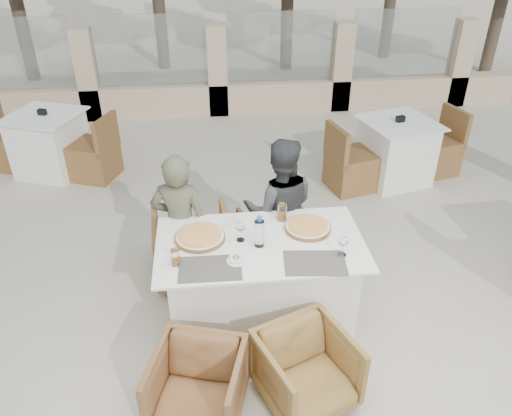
{
  "coord_description": "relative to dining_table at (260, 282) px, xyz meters",
  "views": [
    {
      "loc": [
        -0.26,
        -3.03,
        3.02
      ],
      "look_at": [
        0.12,
        0.35,
        0.9
      ],
      "focal_mm": 35.0,
      "sensor_mm": 36.0,
      "label": 1
    }
  ],
  "objects": [
    {
      "name": "ground",
      "position": [
        -0.12,
        -0.05,
        -0.39
      ],
      "size": [
        80.0,
        80.0,
        0.0
      ],
      "primitive_type": "plane",
      "color": "beige",
      "rests_on": "ground"
    },
    {
      "name": "sand_patch",
      "position": [
        -0.12,
        13.95,
        -0.38
      ],
      "size": [
        30.0,
        16.0,
        0.01
      ],
      "primitive_type": "cube",
      "color": "beige",
      "rests_on": "ground"
    },
    {
      "name": "perimeter_wall_far",
      "position": [
        -0.12,
        4.75,
        0.42
      ],
      "size": [
        10.0,
        0.34,
        1.6
      ],
      "primitive_type": null,
      "color": "beige",
      "rests_on": "ground"
    },
    {
      "name": "dining_table",
      "position": [
        0.0,
        0.0,
        0.0
      ],
      "size": [
        1.6,
        0.9,
        0.77
      ],
      "primitive_type": null,
      "color": "white",
      "rests_on": "ground"
    },
    {
      "name": "placemat_near_left",
      "position": [
        -0.39,
        -0.27,
        0.39
      ],
      "size": [
        0.46,
        0.31,
        0.0
      ],
      "primitive_type": "cube",
      "rotation": [
        0.0,
        0.0,
        -0.03
      ],
      "color": "#58524C",
      "rests_on": "dining_table"
    },
    {
      "name": "placemat_near_right",
      "position": [
        0.36,
        -0.29,
        0.39
      ],
      "size": [
        0.48,
        0.34,
        0.0
      ],
      "primitive_type": "cube",
      "rotation": [
        0.0,
        0.0,
        -0.1
      ],
      "color": "#5B554E",
      "rests_on": "dining_table"
    },
    {
      "name": "pizza_left",
      "position": [
        -0.46,
        0.1,
        0.41
      ],
      "size": [
        0.49,
        0.49,
        0.05
      ],
      "primitive_type": "cylinder",
      "rotation": [
        0.0,
        0.0,
        -0.31
      ],
      "color": "orange",
      "rests_on": "dining_table"
    },
    {
      "name": "pizza_right",
      "position": [
        0.4,
        0.14,
        0.41
      ],
      "size": [
        0.47,
        0.47,
        0.05
      ],
      "primitive_type": "cylinder",
      "rotation": [
        0.0,
        0.0,
        -0.34
      ],
      "color": "orange",
      "rests_on": "dining_table"
    },
    {
      "name": "water_bottle",
      "position": [
        -0.01,
        -0.03,
        0.51
      ],
      "size": [
        0.09,
        0.09,
        0.26
      ],
      "primitive_type": "cylinder",
      "rotation": [
        0.0,
        0.0,
        0.22
      ],
      "color": "#C2E7FF",
      "rests_on": "dining_table"
    },
    {
      "name": "wine_glass_centre",
      "position": [
        -0.15,
        0.05,
        0.48
      ],
      "size": [
        0.09,
        0.09,
        0.18
      ],
      "primitive_type": null,
      "rotation": [
        0.0,
        0.0,
        -0.3
      ],
      "color": "silver",
      "rests_on": "dining_table"
    },
    {
      "name": "wine_glass_corner",
      "position": [
        0.58,
        -0.22,
        0.48
      ],
      "size": [
        0.08,
        0.08,
        0.18
      ],
      "primitive_type": null,
      "rotation": [
        0.0,
        0.0,
        -0.05
      ],
      "color": "white",
      "rests_on": "dining_table"
    },
    {
      "name": "beer_glass_left",
      "position": [
        -0.63,
        -0.19,
        0.45
      ],
      "size": [
        0.09,
        0.09,
        0.13
      ],
      "primitive_type": "cylinder",
      "rotation": [
        0.0,
        0.0,
        0.44
      ],
      "color": "#C2701B",
      "rests_on": "dining_table"
    },
    {
      "name": "beer_glass_right",
      "position": [
        0.21,
        0.3,
        0.46
      ],
      "size": [
        0.09,
        0.09,
        0.15
      ],
      "primitive_type": "cylinder",
      "rotation": [
        0.0,
        0.0,
        0.27
      ],
      "color": "orange",
      "rests_on": "dining_table"
    },
    {
      "name": "olive_dish",
      "position": [
        -0.2,
        -0.21,
        0.41
      ],
      "size": [
        0.13,
        0.13,
        0.04
      ],
      "primitive_type": null,
      "rotation": [
        0.0,
        0.0,
        -0.24
      ],
      "color": "white",
      "rests_on": "dining_table"
    },
    {
      "name": "armchair_far_left",
      "position": [
        -0.55,
        0.65,
        -0.07
      ],
      "size": [
        0.73,
        0.75,
        0.63
      ],
      "primitive_type": "imported",
      "rotation": [
        0.0,
        0.0,
        3.22
      ],
      "color": "olive",
      "rests_on": "ground"
    },
    {
      "name": "armchair_far_right",
      "position": [
        0.24,
        0.71,
        -0.11
      ],
      "size": [
        0.75,
        0.76,
        0.56
      ],
      "primitive_type": "imported",
      "rotation": [
        0.0,
        0.0,
        3.43
      ],
      "color": "brown",
      "rests_on": "ground"
    },
    {
      "name": "armchair_near_left",
      "position": [
        -0.52,
        -0.88,
        -0.11
      ],
      "size": [
        0.73,
        0.74,
        0.54
      ],
      "primitive_type": "imported",
      "rotation": [
        0.0,
        0.0,
        -0.29
      ],
      "color": "brown",
      "rests_on": "ground"
    },
    {
      "name": "armchair_near_right",
      "position": [
        0.22,
        -0.83,
        -0.11
      ],
      "size": [
        0.77,
        0.78,
        0.55
      ],
      "primitive_type": "imported",
      "rotation": [
        0.0,
        0.0,
        0.37
      ],
      "color": "olive",
      "rests_on": "ground"
    },
    {
      "name": "diner_left",
      "position": [
        -0.62,
        0.47,
        0.28
      ],
      "size": [
        0.53,
        0.4,
        1.32
      ],
      "primitive_type": "imported",
      "rotation": [
        0.0,
        0.0,
        2.94
      ],
      "color": "#56573F",
      "rests_on": "ground"
    },
    {
      "name": "diner_right",
      "position": [
        0.25,
        0.61,
        0.29
      ],
      "size": [
        0.7,
        0.57,
        1.35
      ],
      "primitive_type": "imported",
      "rotation": [
        0.0,
        0.0,
        3.05
      ],
      "color": "#393B3E",
      "rests_on": "ground"
    },
    {
      "name": "bg_table_a",
      "position": [
        -2.33,
        2.94,
        0.0
      ],
      "size": [
        1.83,
        1.35,
        0.77
      ],
      "primitive_type": null,
      "rotation": [
        0.0,
        0.0,
        -0.37
      ],
      "color": "white",
      "rests_on": "ground"
    },
    {
      "name": "bg_table_b",
      "position": [
        1.93,
        2.24,
        0.0
      ],
      "size": [
        1.79,
        1.19,
        0.77
      ],
      "primitive_type": null,
      "rotation": [
        0.0,
        0.0,
        0.25
      ],
      "color": "white",
      "rests_on": "ground"
    }
  ]
}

